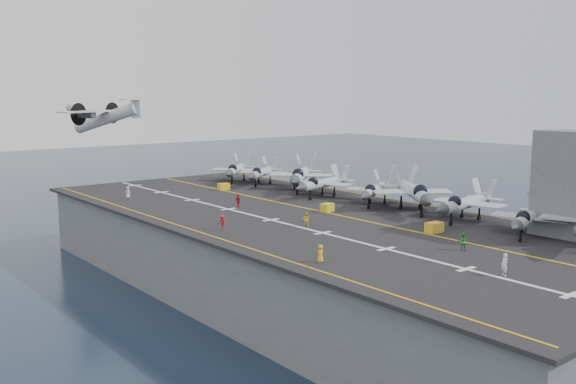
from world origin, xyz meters
TOP-DOWN VIEW (x-y plane):
  - ground at (0.00, 0.00)m, footprint 500.00×500.00m
  - hull at (0.00, 0.00)m, footprint 36.00×90.00m
  - flight_deck at (0.00, 0.00)m, footprint 38.00×92.00m
  - foul_line at (3.00, 0.00)m, footprint 0.35×90.00m
  - landing_centerline at (-6.00, 0.00)m, footprint 0.50×90.00m
  - deck_edge_port at (-17.00, 0.00)m, footprint 0.25×90.00m
  - deck_edge_stbd at (18.50, 0.00)m, footprint 0.25×90.00m
  - fighter_jet_1 at (11.56, -25.72)m, footprint 14.95×12.15m
  - fighter_jet_2 at (13.22, -15.89)m, footprint 15.46×11.67m
  - fighter_jet_3 at (13.39, -7.15)m, footprint 18.48×19.64m
  - fighter_jet_4 at (12.84, -0.36)m, footprint 15.93×14.26m
  - fighter_jet_5 at (11.78, 9.76)m, footprint 15.27×12.12m
  - fighter_jet_6 at (13.26, 17.13)m, footprint 19.13×18.77m
  - fighter_jet_7 at (12.52, 27.15)m, footprint 15.82×14.80m
  - fighter_jet_8 at (11.10, 33.25)m, footprint 16.21×16.08m
  - tow_cart_a at (4.42, -17.93)m, footprint 2.07×1.41m
  - tow_cart_b at (3.62, -0.12)m, footprint 2.16×1.71m
  - tow_cart_c at (3.55, 25.89)m, footprint 1.99×1.45m
  - crew_0 at (-14.99, -19.79)m, footprint 1.25×1.26m
  - crew_2 at (-5.00, -5.85)m, footprint 1.18×1.26m
  - crew_3 at (-14.12, -1.11)m, footprint 1.15×1.28m
  - crew_4 at (-4.13, 10.28)m, footprint 0.82×1.20m
  - crew_5 at (-12.89, 27.77)m, footprint 1.27×1.05m
  - crew_6 at (-5.20, -33.44)m, footprint 1.15×1.43m
  - crew_7 at (-0.15, -25.21)m, footprint 1.32×1.23m
  - transport_plane at (-5.86, 51.42)m, footprint 27.34×24.09m

SIDE VIEW (x-z plane):
  - ground at x=0.00m, z-range 0.00..0.00m
  - hull at x=0.00m, z-range 0.00..10.00m
  - flight_deck at x=0.00m, z-range 10.00..10.40m
  - foul_line at x=3.00m, z-range 10.41..10.43m
  - landing_centerline at x=-6.00m, z-range 10.41..10.43m
  - deck_edge_port at x=-17.00m, z-range 10.41..10.43m
  - deck_edge_stbd at x=18.50m, z-range 10.41..10.43m
  - tow_cart_c at x=3.55m, z-range 10.40..11.50m
  - tow_cart_b at x=3.62m, z-range 10.40..11.53m
  - tow_cart_a at x=4.42m, z-range 10.40..11.60m
  - crew_2 at x=-5.00m, z-range 10.40..12.14m
  - crew_0 at x=-14.99m, z-range 10.40..12.17m
  - crew_3 at x=-14.12m, z-range 10.40..12.18m
  - crew_5 at x=-12.89m, z-range 10.40..12.21m
  - crew_7 at x=-0.15m, z-range 10.40..12.23m
  - crew_4 at x=-4.13m, z-range 10.40..12.35m
  - crew_6 at x=-5.20m, z-range 10.40..12.46m
  - fighter_jet_1 at x=11.56m, z-range 10.40..14.89m
  - fighter_jet_7 at x=12.52m, z-range 10.40..14.97m
  - fighter_jet_4 at x=12.84m, z-range 10.40..15.01m
  - fighter_jet_5 at x=11.78m, z-range 10.40..15.05m
  - fighter_jet_8 at x=11.10m, z-range 10.40..15.16m
  - fighter_jet_2 at x=13.22m, z-range 10.40..15.28m
  - fighter_jet_6 at x=13.26m, z-range 10.40..15.99m
  - fighter_jet_3 at x=13.39m, z-range 10.40..16.08m
  - transport_plane at x=-5.86m, z-range 19.27..24.66m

